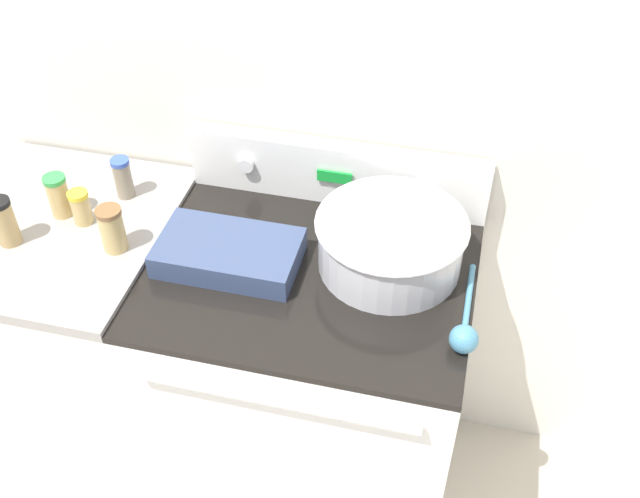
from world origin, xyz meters
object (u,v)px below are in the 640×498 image
spice_jar_blue_cap (123,178)px  spice_jar_yellow_cap (81,207)px  mixing_bowl (391,240)px  casserole_dish (229,252)px  ladle (464,333)px  spice_jar_black_cap (4,222)px  spice_jar_brown_cap (112,229)px  spice_jar_green_cap (59,195)px

spice_jar_blue_cap → spice_jar_yellow_cap: bearing=-114.5°
mixing_bowl → casserole_dish: bearing=-167.4°
ladle → spice_jar_black_cap: bearing=177.3°
mixing_bowl → spice_jar_blue_cap: size_ratio=3.16×
ladle → spice_jar_yellow_cap: (-0.97, 0.17, 0.03)m
mixing_bowl → spice_jar_black_cap: size_ratio=2.82×
ladle → spice_jar_blue_cap: spice_jar_blue_cap is taller
spice_jar_brown_cap → spice_jar_yellow_cap: bearing=149.1°
ladle → spice_jar_blue_cap: 0.96m
ladle → spice_jar_yellow_cap: spice_jar_yellow_cap is taller
spice_jar_brown_cap → spice_jar_yellow_cap: 0.14m
casserole_dish → spice_jar_black_cap: 0.55m
spice_jar_blue_cap → spice_jar_green_cap: spice_jar_green_cap is taller
spice_jar_brown_cap → spice_jar_green_cap: spice_jar_brown_cap is taller
mixing_bowl → spice_jar_yellow_cap: bearing=-177.2°
ladle → spice_jar_brown_cap: (-0.85, 0.09, 0.04)m
mixing_bowl → spice_jar_brown_cap: size_ratio=3.01×
casserole_dish → mixing_bowl: bearing=12.6°
spice_jar_brown_cap → spice_jar_blue_cap: bearing=107.9°
spice_jar_green_cap → spice_jar_black_cap: spice_jar_black_cap is taller
mixing_bowl → spice_jar_green_cap: mixing_bowl is taller
mixing_bowl → casserole_dish: size_ratio=1.07×
casserole_dish → ladle: bearing=-11.9°
ladle → spice_jar_blue_cap: size_ratio=2.55×
casserole_dish → spice_jar_blue_cap: size_ratio=2.96×
casserole_dish → spice_jar_blue_cap: (-0.34, 0.17, 0.03)m
spice_jar_brown_cap → spice_jar_black_cap: bearing=-171.4°
ladle → spice_jar_brown_cap: size_ratio=2.43×
casserole_dish → ladle: size_ratio=1.16×
spice_jar_black_cap → spice_jar_green_cap: bearing=60.8°
spice_jar_brown_cap → spice_jar_black_cap: spice_jar_black_cap is taller
spice_jar_blue_cap → spice_jar_yellow_cap: size_ratio=1.23×
spice_jar_yellow_cap → spice_jar_green_cap: 0.07m
casserole_dish → spice_jar_green_cap: 0.47m
ladle → spice_jar_blue_cap: (-0.91, 0.29, 0.04)m
mixing_bowl → spice_jar_yellow_cap: size_ratio=3.87×
spice_jar_green_cap → spice_jar_black_cap: 0.15m
spice_jar_blue_cap → spice_jar_green_cap: 0.17m
spice_jar_blue_cap → spice_jar_yellow_cap: spice_jar_blue_cap is taller
spice_jar_green_cap → spice_jar_black_cap: size_ratio=0.91×
mixing_bowl → spice_jar_blue_cap: mixing_bowl is taller
ladle → spice_jar_yellow_cap: bearing=170.3°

